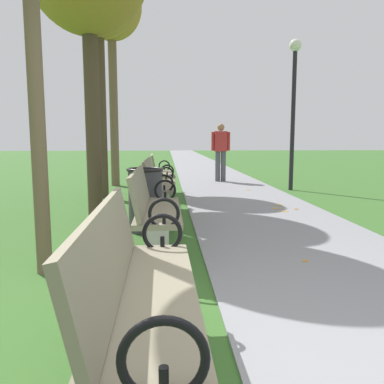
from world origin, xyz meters
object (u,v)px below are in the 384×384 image
(park_bench_1, at_px, (139,293))
(park_bench_2, at_px, (154,210))
(park_bench_3, at_px, (158,185))
(pedestrian_walking, at_px, (221,149))
(trash_bin, at_px, (145,200))
(lamp_post, at_px, (294,92))
(park_bench_4, at_px, (160,173))
(tree_5, at_px, (111,11))

(park_bench_1, distance_m, park_bench_2, 2.22)
(park_bench_3, bearing_deg, pedestrian_walking, 70.90)
(park_bench_2, bearing_deg, trash_bin, 97.60)
(pedestrian_walking, height_order, trash_bin, pedestrian_walking)
(pedestrian_walking, bearing_deg, lamp_post, -52.38)
(park_bench_4, relative_size, tree_5, 0.30)
(park_bench_1, relative_size, park_bench_2, 1.00)
(lamp_post, bearing_deg, trash_bin, -128.73)
(park_bench_3, distance_m, park_bench_4, 2.14)
(park_bench_3, xyz_separation_m, lamp_post, (3.10, 2.93, 1.82))
(trash_bin, bearing_deg, lamp_post, 51.27)
(park_bench_1, xyz_separation_m, lamp_post, (3.10, 7.38, 1.82))
(park_bench_3, relative_size, tree_5, 0.30)
(pedestrian_walking, relative_size, trash_bin, 1.93)
(park_bench_3, distance_m, trash_bin, 1.14)
(park_bench_3, distance_m, tree_5, 5.78)
(park_bench_2, xyz_separation_m, tree_5, (-1.20, 6.33, 3.88))
(park_bench_1, bearing_deg, pedestrian_walking, 79.82)
(pedestrian_walking, bearing_deg, park_bench_1, -100.18)
(park_bench_1, bearing_deg, tree_5, 98.02)
(lamp_post, bearing_deg, park_bench_3, -136.68)
(park_bench_4, height_order, tree_5, tree_5)
(park_bench_2, relative_size, trash_bin, 1.91)
(pedestrian_walking, bearing_deg, tree_5, -166.40)
(park_bench_2, xyz_separation_m, park_bench_4, (0.00, 4.37, 0.00))
(park_bench_3, xyz_separation_m, park_bench_4, (0.00, 2.14, 0.00))
(park_bench_3, bearing_deg, lamp_post, 43.32)
(park_bench_2, height_order, park_bench_4, same)
(park_bench_1, relative_size, lamp_post, 0.46)
(trash_bin, distance_m, lamp_post, 5.52)
(trash_bin, height_order, lamp_post, lamp_post)
(park_bench_4, height_order, lamp_post, lamp_post)
(park_bench_1, relative_size, pedestrian_walking, 0.99)
(park_bench_3, xyz_separation_m, trash_bin, (-0.15, -1.13, -0.06))
(trash_bin, bearing_deg, tree_5, 101.44)
(park_bench_1, height_order, trash_bin, park_bench_1)
(lamp_post, bearing_deg, park_bench_2, -121.04)
(park_bench_1, relative_size, park_bench_4, 0.99)
(park_bench_4, height_order, trash_bin, park_bench_4)
(park_bench_2, distance_m, tree_5, 7.53)
(park_bench_2, relative_size, lamp_post, 0.46)
(park_bench_4, relative_size, trash_bin, 1.93)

